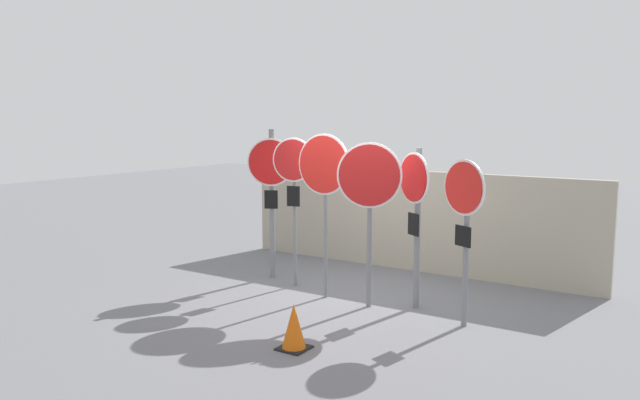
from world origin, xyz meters
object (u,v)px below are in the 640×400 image
object	(u,v)px
stop_sign_3	(369,188)
stop_sign_5	(465,210)
stop_sign_4	(415,201)
stop_sign_0	(271,180)
stop_sign_1	(293,175)
stop_sign_2	(324,175)
traffic_cone_0	(294,327)

from	to	relation	value
stop_sign_3	stop_sign_5	xyz separation A→B (m)	(1.42, -0.06, -0.19)
stop_sign_4	stop_sign_5	world-z (taller)	stop_sign_4
stop_sign_0	stop_sign_3	distance (m)	2.25
stop_sign_3	stop_sign_5	bearing A→B (deg)	-22.33
stop_sign_1	stop_sign_2	bearing A→B (deg)	-30.95
stop_sign_1	stop_sign_2	distance (m)	0.80
stop_sign_3	stop_sign_0	bearing A→B (deg)	145.16
stop_sign_2	stop_sign_4	size ratio (longest dim) A/B	1.08
stop_sign_4	traffic_cone_0	world-z (taller)	stop_sign_4
stop_sign_0	stop_sign_3	bearing A→B (deg)	-39.36
stop_sign_4	stop_sign_5	distance (m)	0.96
stop_sign_3	stop_sign_4	world-z (taller)	stop_sign_3
stop_sign_0	stop_sign_1	distance (m)	0.68
stop_sign_5	traffic_cone_0	size ratio (longest dim) A/B	3.98
stop_sign_0	traffic_cone_0	world-z (taller)	stop_sign_0
stop_sign_0	stop_sign_5	size ratio (longest dim) A/B	1.15
stop_sign_1	stop_sign_4	size ratio (longest dim) A/B	1.05
stop_sign_0	stop_sign_5	bearing A→B (deg)	-34.53
stop_sign_2	stop_sign_5	world-z (taller)	stop_sign_2
stop_sign_2	stop_sign_4	distance (m)	1.42
stop_sign_0	traffic_cone_0	size ratio (longest dim) A/B	4.58
stop_sign_2	stop_sign_5	xyz separation A→B (m)	(2.22, -0.12, -0.32)
stop_sign_5	traffic_cone_0	bearing A→B (deg)	-100.30
stop_sign_5	stop_sign_4	bearing A→B (deg)	-178.13
stop_sign_3	traffic_cone_0	bearing A→B (deg)	-108.90
stop_sign_5	stop_sign_0	bearing A→B (deg)	-163.36
stop_sign_5	traffic_cone_0	xyz separation A→B (m)	(-1.38, -1.84, -1.28)
stop_sign_2	traffic_cone_0	size ratio (longest dim) A/B	4.51
stop_sign_0	stop_sign_3	world-z (taller)	stop_sign_0
stop_sign_3	stop_sign_5	size ratio (longest dim) A/B	1.08
stop_sign_1	stop_sign_4	bearing A→B (deg)	-10.85
stop_sign_2	traffic_cone_0	bearing A→B (deg)	-64.38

